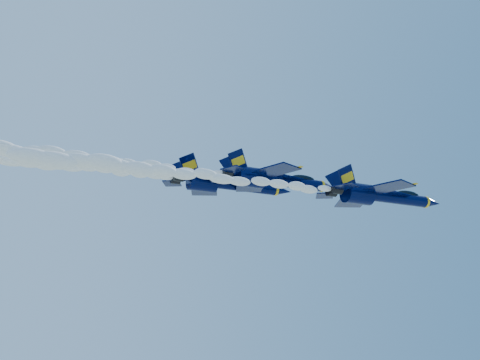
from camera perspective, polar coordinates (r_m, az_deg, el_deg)
name	(u,v)px	position (r m, az deg, el deg)	size (l,w,h in m)	color
jet_lead	(380,196)	(80.51, 13.13, -1.46)	(17.63, 14.46, 6.55)	black
smoke_trail_jet_lead	(190,174)	(68.16, -4.78, 0.55)	(37.50, 1.96, 1.77)	white
jet_second	(274,179)	(84.14, 3.20, 0.05)	(18.32, 15.03, 6.81)	black
smoke_trail_jet_second	(80,157)	(76.04, -14.90, 2.11)	(37.50, 2.04, 1.84)	white
jet_third	(226,184)	(89.58, -1.29, -0.33)	(19.39, 15.91, 7.21)	black
smoke_trail_jet_third	(37,163)	(83.23, -18.70, 1.55)	(37.50, 2.16, 1.94)	white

